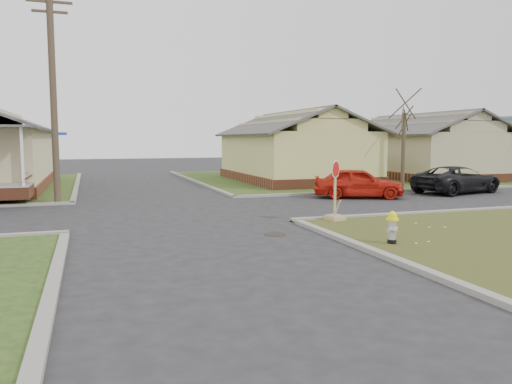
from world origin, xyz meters
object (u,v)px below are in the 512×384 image
object	(u,v)px
utility_pole	(53,94)
fire_hydrant	(392,226)
red_sedan	(358,183)
dark_pickup	(457,180)
stop_sign	(335,207)

from	to	relation	value
utility_pole	fire_hydrant	world-z (taller)	utility_pole
fire_hydrant	red_sedan	xyz separation A→B (m)	(4.59, 9.66, 0.20)
utility_pole	dark_pickup	world-z (taller)	utility_pole
fire_hydrant	stop_sign	bearing A→B (deg)	61.34
utility_pole	stop_sign	world-z (taller)	utility_pole
fire_hydrant	dark_pickup	xyz separation A→B (m)	(10.56, 9.96, 0.17)
fire_hydrant	stop_sign	world-z (taller)	stop_sign
utility_pole	stop_sign	distance (m)	12.76
stop_sign	dark_pickup	xyz separation A→B (m)	(10.21, 6.08, 0.21)
fire_hydrant	stop_sign	xyz separation A→B (m)	(0.35, 3.89, -0.03)
fire_hydrant	stop_sign	distance (m)	3.90
utility_pole	red_sedan	world-z (taller)	utility_pole
utility_pole	dark_pickup	bearing A→B (deg)	-5.31
stop_sign	dark_pickup	distance (m)	11.88
stop_sign	fire_hydrant	bearing A→B (deg)	-110.84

